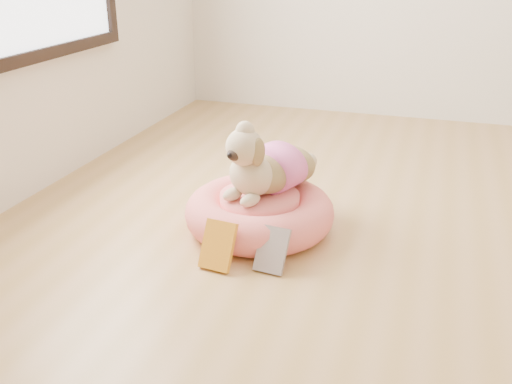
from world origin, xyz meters
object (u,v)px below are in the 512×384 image
(pet_bed, at_px, (260,212))
(book_yellow, at_px, (218,245))
(dog, at_px, (266,153))
(book_white, at_px, (272,250))

(pet_bed, relative_size, book_yellow, 3.40)
(dog, distance_m, book_white, 0.45)
(pet_bed, distance_m, dog, 0.27)
(book_yellow, bearing_deg, pet_bed, 87.40)
(pet_bed, bearing_deg, book_yellow, -98.90)
(dog, xyz_separation_m, book_yellow, (-0.07, -0.39, -0.25))
(book_yellow, xyz_separation_m, book_white, (0.20, 0.05, -0.01))
(dog, relative_size, book_white, 2.67)
(pet_bed, xyz_separation_m, book_white, (0.15, -0.31, -0.00))
(dog, bearing_deg, book_white, -46.91)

